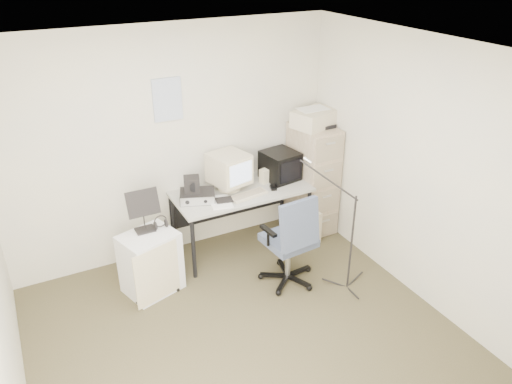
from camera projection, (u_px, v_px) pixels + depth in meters
name	position (u px, v px, depth m)	size (l,w,h in m)	color
floor	(251.00, 344.00, 4.40)	(3.60, 3.60, 0.01)	#433D21
ceiling	(249.00, 57.00, 3.27)	(3.60, 3.60, 0.01)	white
wall_back	(173.00, 145.00, 5.26)	(3.60, 0.02, 2.50)	beige
wall_right	(424.00, 176.00, 4.57)	(0.02, 3.60, 2.50)	beige
wall_calendar	(167.00, 100.00, 5.01)	(0.30, 0.02, 0.44)	white
filing_cabinet	(312.00, 179.00, 5.92)	(0.40, 0.60, 1.30)	beige
printer	(315.00, 118.00, 5.60)	(0.49, 0.33, 0.19)	#B8B29F
desk	(242.00, 219.00, 5.64)	(1.50, 0.70, 0.73)	#B8B6A2
crt_monitor	(229.00, 172.00, 5.42)	(0.37, 0.39, 0.41)	#B8B29F
crt_tv	(280.00, 165.00, 5.67)	(0.36, 0.38, 0.32)	black
desk_speaker	(264.00, 176.00, 5.61)	(0.09, 0.09, 0.16)	beige
keyboard	(249.00, 195.00, 5.34)	(0.42, 0.15, 0.02)	#B8B29F
mouse	(273.00, 188.00, 5.49)	(0.06, 0.11, 0.03)	black
radio_receiver	(197.00, 196.00, 5.24)	(0.36, 0.26, 0.10)	black
radio_speaker	(192.00, 184.00, 5.18)	(0.16, 0.15, 0.16)	black
papers	(221.00, 202.00, 5.20)	(0.21, 0.29, 0.02)	white
pc_tower	(303.00, 224.00, 5.88)	(0.19, 0.42, 0.39)	#B8B29F
office_chair	(289.00, 238.00, 4.99)	(0.59, 0.59, 1.03)	#424C70
side_cart	(151.00, 263.00, 4.95)	(0.52, 0.41, 0.64)	white
music_stand	(143.00, 210.00, 4.78)	(0.31, 0.16, 0.45)	black
headphones	(161.00, 224.00, 4.91)	(0.14, 0.14, 0.03)	black
mic_stand	(353.00, 229.00, 4.82)	(0.02, 0.02, 1.37)	black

